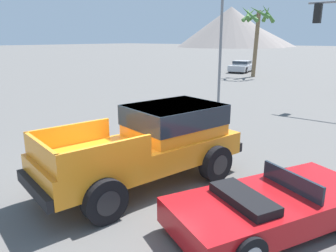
# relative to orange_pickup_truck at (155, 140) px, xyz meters

# --- Properties ---
(ground_plane) EXTENTS (320.00, 320.00, 0.00)m
(ground_plane) POSITION_rel_orange_pickup_truck_xyz_m (0.08, -0.82, -1.07)
(ground_plane) COLOR #5B5956
(orange_pickup_truck) EXTENTS (3.08, 5.54, 1.86)m
(orange_pickup_truck) POSITION_rel_orange_pickup_truck_xyz_m (0.00, 0.00, 0.00)
(orange_pickup_truck) COLOR orange
(orange_pickup_truck) RESTS_ON ground_plane
(red_convertible_car) EXTENTS (3.27, 4.36, 1.00)m
(red_convertible_car) POSITION_rel_orange_pickup_truck_xyz_m (3.09, -0.24, -0.65)
(red_convertible_car) COLOR #B21419
(red_convertible_car) RESTS_ON ground_plane
(parked_car_silver) EXTENTS (2.46, 4.29, 1.18)m
(parked_car_silver) POSITION_rel_orange_pickup_truck_xyz_m (-10.56, 26.51, -0.47)
(parked_car_silver) COLOR #B7BABF
(parked_car_silver) RESTS_ON ground_plane
(street_lamp_post) EXTENTS (0.90, 0.24, 8.35)m
(street_lamp_post) POSITION_rel_orange_pickup_truck_xyz_m (-3.63, 9.52, 3.89)
(street_lamp_post) COLOR slate
(street_lamp_post) RESTS_ON ground_plane
(palm_tree_tall) EXTENTS (2.80, 2.96, 6.30)m
(palm_tree_tall) POSITION_rel_orange_pickup_truck_xyz_m (-7.69, 23.07, 3.69)
(palm_tree_tall) COLOR brown
(palm_tree_tall) RESTS_ON ground_plane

